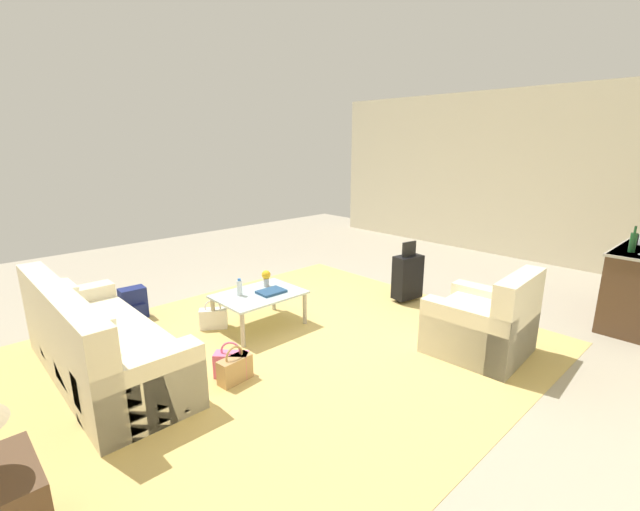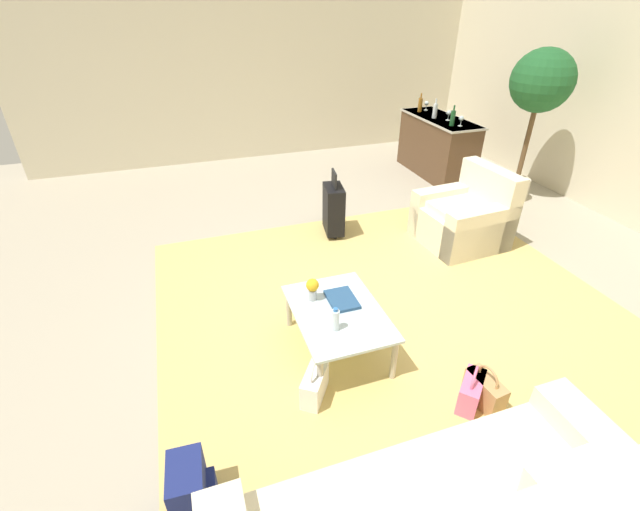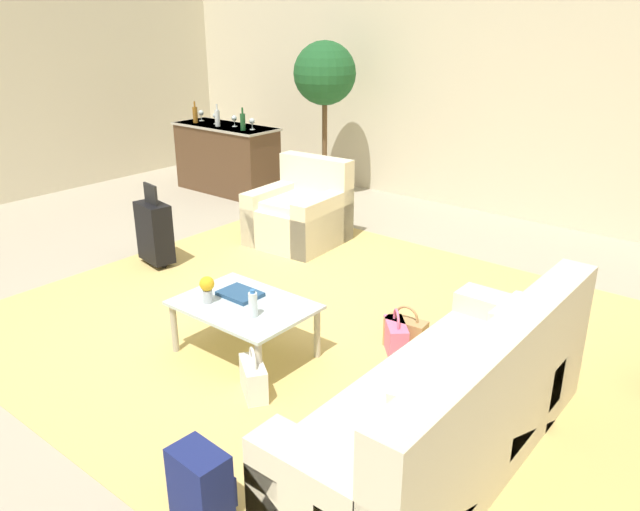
{
  "view_description": "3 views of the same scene",
  "coord_description": "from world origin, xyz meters",
  "px_view_note": "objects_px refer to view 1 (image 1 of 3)",
  "views": [
    {
      "loc": [
        3.15,
        3.45,
        2.16
      ],
      "look_at": [
        0.12,
        0.25,
        0.98
      ],
      "focal_mm": 24.0,
      "sensor_mm": 36.0,
      "label": 1
    },
    {
      "loc": [
        2.98,
        -1.53,
        2.66
      ],
      "look_at": [
        -0.12,
        -0.48,
        0.65
      ],
      "focal_mm": 24.0,
      "sensor_mm": 36.0,
      "label": 2
    },
    {
      "loc": [
        3.45,
        -3.36,
        2.43
      ],
      "look_at": [
        0.75,
        -0.04,
        0.75
      ],
      "focal_mm": 35.0,
      "sensor_mm": 36.0,
      "label": 3
    }
  ],
  "objects_px": {
    "coffee_table_book": "(271,292)",
    "backpack_navy": "(134,304)",
    "couch": "(94,347)",
    "flower_vase": "(266,277)",
    "wine_bottle_green": "(633,242)",
    "handbag_tan": "(235,369)",
    "coffee_table": "(259,298)",
    "handbag_pink": "(232,364)",
    "handbag_white": "(213,318)",
    "water_bottle": "(240,288)",
    "suitcase_black": "(408,276)",
    "armchair": "(486,327)"
  },
  "relations": [
    {
      "from": "wine_bottle_green",
      "to": "handbag_tan",
      "type": "bearing_deg",
      "value": -28.69
    },
    {
      "from": "flower_vase",
      "to": "wine_bottle_green",
      "type": "bearing_deg",
      "value": 131.8
    },
    {
      "from": "coffee_table_book",
      "to": "handbag_tan",
      "type": "relative_size",
      "value": 0.87
    },
    {
      "from": "water_bottle",
      "to": "suitcase_black",
      "type": "height_order",
      "value": "suitcase_black"
    },
    {
      "from": "suitcase_black",
      "to": "handbag_white",
      "type": "xyz_separation_m",
      "value": [
        2.43,
        -1.05,
        -0.23
      ]
    },
    {
      "from": "handbag_white",
      "to": "backpack_navy",
      "type": "xyz_separation_m",
      "value": [
        0.57,
        -0.94,
        0.06
      ]
    },
    {
      "from": "flower_vase",
      "to": "suitcase_black",
      "type": "relative_size",
      "value": 0.24
    },
    {
      "from": "coffee_table_book",
      "to": "water_bottle",
      "type": "bearing_deg",
      "value": -28.66
    },
    {
      "from": "couch",
      "to": "handbag_pink",
      "type": "bearing_deg",
      "value": 137.97
    },
    {
      "from": "water_bottle",
      "to": "flower_vase",
      "type": "height_order",
      "value": "flower_vase"
    },
    {
      "from": "flower_vase",
      "to": "wine_bottle_green",
      "type": "height_order",
      "value": "wine_bottle_green"
    },
    {
      "from": "wine_bottle_green",
      "to": "handbag_pink",
      "type": "height_order",
      "value": "wine_bottle_green"
    },
    {
      "from": "water_bottle",
      "to": "handbag_tan",
      "type": "xyz_separation_m",
      "value": [
        0.69,
        0.94,
        -0.39
      ]
    },
    {
      "from": "couch",
      "to": "flower_vase",
      "type": "distance_m",
      "value": 2.03
    },
    {
      "from": "coffee_table_book",
      "to": "backpack_navy",
      "type": "xyz_separation_m",
      "value": [
        1.12,
        -1.37,
        -0.24
      ]
    },
    {
      "from": "handbag_pink",
      "to": "handbag_white",
      "type": "distance_m",
      "value": 1.17
    },
    {
      "from": "handbag_tan",
      "to": "suitcase_black",
      "type": "bearing_deg",
      "value": -177.16
    },
    {
      "from": "couch",
      "to": "armchair",
      "type": "distance_m",
      "value": 3.84
    },
    {
      "from": "coffee_table",
      "to": "handbag_pink",
      "type": "bearing_deg",
      "value": 40.74
    },
    {
      "from": "handbag_tan",
      "to": "backpack_navy",
      "type": "height_order",
      "value": "backpack_navy"
    },
    {
      "from": "flower_vase",
      "to": "handbag_tan",
      "type": "xyz_separation_m",
      "value": [
        1.11,
        0.99,
        -0.42
      ]
    },
    {
      "from": "coffee_table",
      "to": "wine_bottle_green",
      "type": "xyz_separation_m",
      "value": [
        -3.02,
        2.98,
        0.7
      ]
    },
    {
      "from": "backpack_navy",
      "to": "flower_vase",
      "type": "bearing_deg",
      "value": 136.96
    },
    {
      "from": "handbag_pink",
      "to": "coffee_table",
      "type": "bearing_deg",
      "value": -139.26
    },
    {
      "from": "armchair",
      "to": "flower_vase",
      "type": "xyz_separation_m",
      "value": [
        1.08,
        -2.32,
        0.24
      ]
    },
    {
      "from": "coffee_table_book",
      "to": "wine_bottle_green",
      "type": "bearing_deg",
      "value": 135.68
    },
    {
      "from": "handbag_pink",
      "to": "flower_vase",
      "type": "bearing_deg",
      "value": -140.48
    },
    {
      "from": "armchair",
      "to": "backpack_navy",
      "type": "xyz_separation_m",
      "value": [
        2.31,
        -3.46,
        -0.11
      ]
    },
    {
      "from": "couch",
      "to": "handbag_pink",
      "type": "xyz_separation_m",
      "value": [
        -0.93,
        0.84,
        -0.19
      ]
    },
    {
      "from": "couch",
      "to": "flower_vase",
      "type": "bearing_deg",
      "value": -178.58
    },
    {
      "from": "armchair",
      "to": "flower_vase",
      "type": "relative_size",
      "value": 4.73
    },
    {
      "from": "coffee_table",
      "to": "suitcase_black",
      "type": "height_order",
      "value": "suitcase_black"
    },
    {
      "from": "handbag_pink",
      "to": "backpack_navy",
      "type": "xyz_separation_m",
      "value": [
        0.14,
        -2.03,
        0.06
      ]
    },
    {
      "from": "flower_vase",
      "to": "backpack_navy",
      "type": "xyz_separation_m",
      "value": [
        1.22,
        -1.14,
        -0.35
      ]
    },
    {
      "from": "couch",
      "to": "backpack_navy",
      "type": "distance_m",
      "value": 1.44
    },
    {
      "from": "wine_bottle_green",
      "to": "handbag_tan",
      "type": "distance_m",
      "value": 4.55
    },
    {
      "from": "armchair",
      "to": "coffee_table",
      "type": "xyz_separation_m",
      "value": [
        1.3,
        -2.17,
        0.07
      ]
    },
    {
      "from": "flower_vase",
      "to": "handbag_white",
      "type": "relative_size",
      "value": 0.57
    },
    {
      "from": "water_bottle",
      "to": "handbag_white",
      "type": "xyz_separation_m",
      "value": [
        0.23,
        -0.25,
        -0.39
      ]
    },
    {
      "from": "couch",
      "to": "wine_bottle_green",
      "type": "xyz_separation_m",
      "value": [
        -4.82,
        3.08,
        0.75
      ]
    },
    {
      "from": "coffee_table",
      "to": "coffee_table_book",
      "type": "relative_size",
      "value": 3.17
    },
    {
      "from": "wine_bottle_green",
      "to": "backpack_navy",
      "type": "xyz_separation_m",
      "value": [
        4.02,
        -4.27,
        -0.87
      ]
    },
    {
      "from": "wine_bottle_green",
      "to": "suitcase_black",
      "type": "relative_size",
      "value": 0.35
    },
    {
      "from": "couch",
      "to": "handbag_white",
      "type": "height_order",
      "value": "couch"
    },
    {
      "from": "couch",
      "to": "armchair",
      "type": "xyz_separation_m",
      "value": [
        -3.1,
        2.27,
        -0.01
      ]
    },
    {
      "from": "flower_vase",
      "to": "handbag_pink",
      "type": "distance_m",
      "value": 1.46
    },
    {
      "from": "suitcase_black",
      "to": "handbag_pink",
      "type": "distance_m",
      "value": 2.87
    },
    {
      "from": "flower_vase",
      "to": "handbag_pink",
      "type": "bearing_deg",
      "value": 39.52
    },
    {
      "from": "armchair",
      "to": "handbag_pink",
      "type": "bearing_deg",
      "value": -33.45
    },
    {
      "from": "coffee_table",
      "to": "backpack_navy",
      "type": "height_order",
      "value": "coffee_table"
    }
  ]
}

